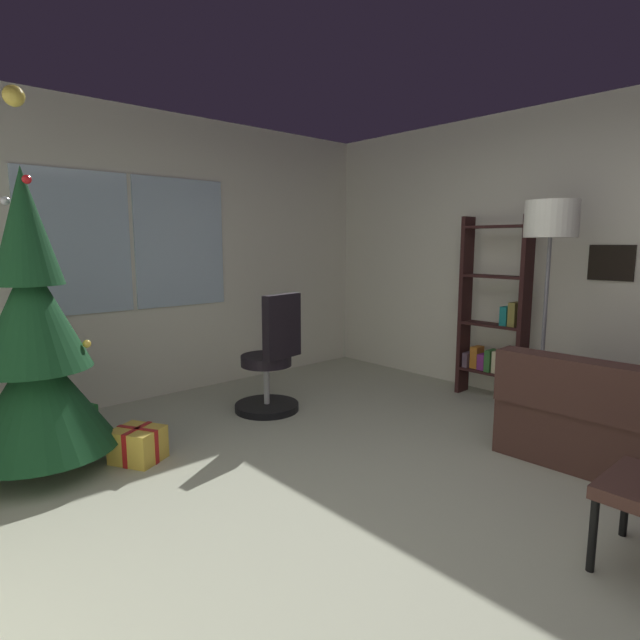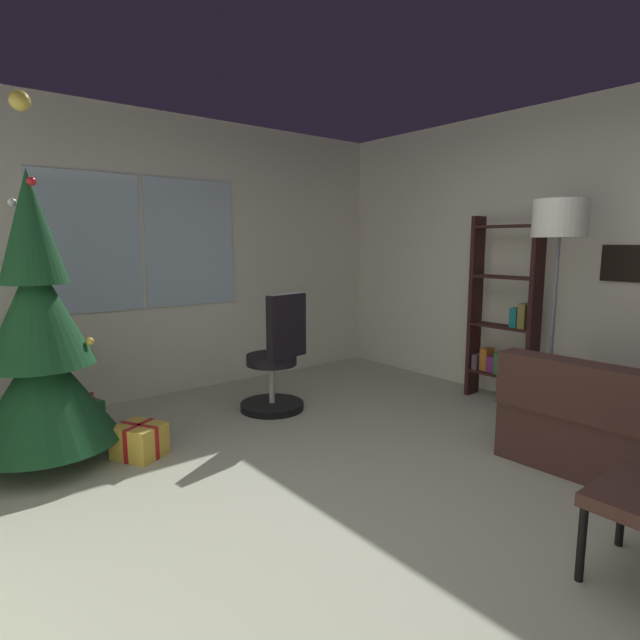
% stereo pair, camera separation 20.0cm
% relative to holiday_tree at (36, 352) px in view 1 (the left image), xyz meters
% --- Properties ---
extents(ground_plane, '(4.72, 6.06, 0.10)m').
position_rel_holiday_tree_xyz_m(ground_plane, '(1.43, -1.95, -0.84)').
color(ground_plane, '#B3B79D').
extents(wall_back_with_windows, '(4.72, 0.12, 2.65)m').
position_rel_holiday_tree_xyz_m(wall_back_with_windows, '(1.41, 1.13, 0.54)').
color(wall_back_with_windows, silver).
rests_on(wall_back_with_windows, ground_plane).
extents(wall_right_with_frames, '(0.12, 6.06, 2.65)m').
position_rel_holiday_tree_xyz_m(wall_right_with_frames, '(3.84, -1.95, 0.53)').
color(wall_right_with_frames, silver).
rests_on(wall_right_with_frames, ground_plane).
extents(holiday_tree, '(0.91, 0.91, 2.36)m').
position_rel_holiday_tree_xyz_m(holiday_tree, '(0.00, 0.00, 0.00)').
color(holiday_tree, '#4C331E').
rests_on(holiday_tree, ground_plane).
extents(gift_box_red, '(0.29, 0.33, 0.28)m').
position_rel_holiday_tree_xyz_m(gift_box_red, '(0.31, 0.53, -0.66)').
color(gift_box_red, red).
rests_on(gift_box_red, ground_plane).
extents(gift_box_green, '(0.38, 0.36, 0.24)m').
position_rel_holiday_tree_xyz_m(gift_box_green, '(0.31, 0.54, -0.68)').
color(gift_box_green, '#1E722D').
rests_on(gift_box_green, ground_plane).
extents(gift_box_gold, '(0.38, 0.39, 0.23)m').
position_rel_holiday_tree_xyz_m(gift_box_gold, '(0.52, -0.23, -0.68)').
color(gift_box_gold, gold).
rests_on(gift_box_gold, ground_plane).
extents(office_chair, '(0.56, 0.56, 1.04)m').
position_rel_holiday_tree_xyz_m(office_chair, '(1.80, -0.02, -0.39)').
color(office_chair, black).
rests_on(office_chair, ground_plane).
extents(bookshelf, '(0.18, 0.64, 1.70)m').
position_rel_holiday_tree_xyz_m(bookshelf, '(3.58, -1.09, -0.04)').
color(bookshelf, '#321817').
rests_on(bookshelf, ground_plane).
extents(floor_lamp, '(0.40, 0.40, 1.78)m').
position_rel_holiday_tree_xyz_m(floor_lamp, '(3.22, -1.72, 0.74)').
color(floor_lamp, slate).
rests_on(floor_lamp, ground_plane).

